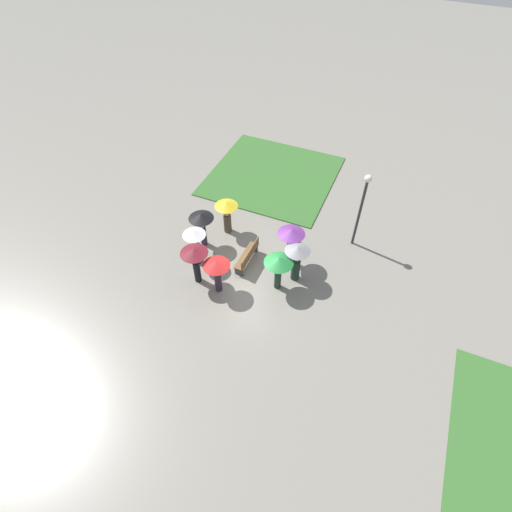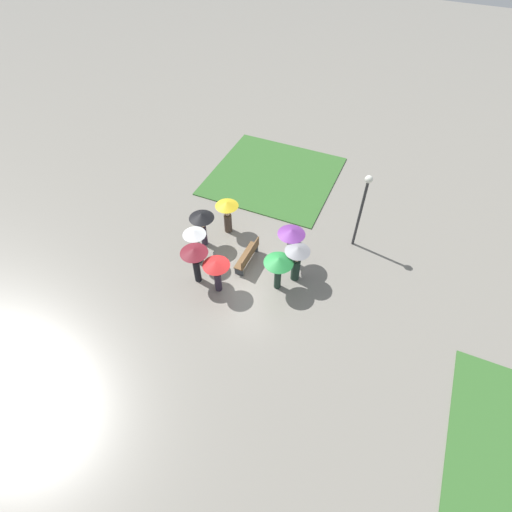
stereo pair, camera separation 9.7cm
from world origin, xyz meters
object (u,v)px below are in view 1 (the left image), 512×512
crowd_person_maroon (195,256)px  crowd_person_purple (291,237)px  crowd_person_green (279,264)px  crowd_person_white (195,240)px  lamp_post (363,201)px  crowd_person_grey (297,257)px  crowd_person_red (217,268)px  crowd_person_yellow (227,211)px  crowd_person_black (202,221)px  park_bench (248,256)px

crowd_person_maroon → crowd_person_purple: 4.05m
crowd_person_green → crowd_person_white: bearing=84.9°
lamp_post → crowd_person_grey: lamp_post is taller
crowd_person_red → crowd_person_purple: bearing=135.2°
lamp_post → crowd_person_yellow: bearing=-74.9°
crowd_person_maroon → crowd_person_black: 2.17m
crowd_person_white → crowd_person_black: (-1.07, -0.26, 0.13)m
lamp_post → crowd_person_purple: 3.37m
lamp_post → crowd_person_green: lamp_post is taller
crowd_person_grey → crowd_person_purple: (-0.76, -0.54, 0.25)m
park_bench → crowd_person_white: (0.80, -2.07, 0.85)m
crowd_person_red → crowd_person_yellow: 3.57m
crowd_person_yellow → crowd_person_green: bearing=-43.2°
crowd_person_white → lamp_post: bearing=-129.2°
crowd_person_green → crowd_person_yellow: bearing=50.5°
crowd_person_red → crowd_person_grey: crowd_person_grey is taller
crowd_person_green → crowd_person_purple: bearing=-4.8°
crowd_person_red → crowd_person_green: bearing=111.6°
crowd_person_maroon → crowd_person_purple: crowd_person_purple is taller
crowd_person_grey → crowd_person_red: bearing=99.6°
crowd_person_green → crowd_person_purple: 1.51m
park_bench → crowd_person_purple: crowd_person_purple is taller
crowd_person_yellow → crowd_person_purple: (0.74, 3.37, 0.32)m
crowd_person_red → crowd_person_grey: (-1.85, 2.70, -0.08)m
crowd_person_white → crowd_person_purple: bearing=-138.9°
park_bench → lamp_post: lamp_post is taller
crowd_person_white → crowd_person_yellow: bearing=-80.2°
crowd_person_red → crowd_person_yellow: (-3.35, -1.22, -0.15)m
lamp_post → crowd_person_white: 7.22m
crowd_person_red → crowd_person_black: bearing=-144.5°
crowd_person_grey → lamp_post: bearing=-54.9°
crowd_person_maroon → crowd_person_grey: 4.12m
crowd_person_black → crowd_person_green: bearing=141.9°
crowd_person_white → crowd_person_grey: crowd_person_white is taller
lamp_post → crowd_person_red: lamp_post is taller
crowd_person_maroon → crowd_person_black: size_ratio=1.04×
crowd_person_green → crowd_person_purple: crowd_person_purple is taller
crowd_person_white → crowd_person_black: bearing=-58.0°
lamp_post → crowd_person_yellow: size_ratio=2.19×
crowd_person_maroon → crowd_person_green: crowd_person_maroon is taller
lamp_post → crowd_person_green: bearing=-30.9°
park_bench → crowd_person_black: size_ratio=0.95×
crowd_person_white → crowd_person_yellow: size_ratio=1.09×
crowd_person_red → park_bench: bearing=159.3°
park_bench → crowd_person_white: size_ratio=0.93×
crowd_person_black → crowd_person_grey: 4.53m
lamp_post → crowd_person_purple: (2.27, -2.30, -0.95)m
crowd_person_green → crowd_person_black: bearing=69.8°
crowd_person_green → crowd_person_yellow: 4.08m
crowd_person_red → crowd_person_purple: size_ratio=0.89×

